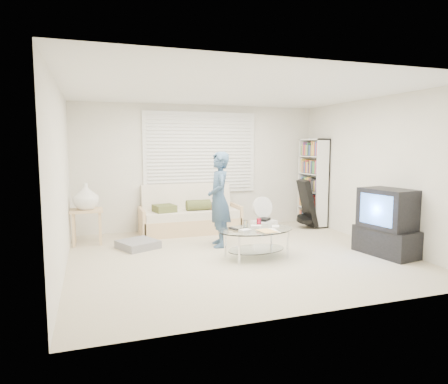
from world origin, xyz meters
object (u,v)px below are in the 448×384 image
object	(u,v)px
futon_sofa	(190,217)
coffee_table	(257,235)
tv_unit	(387,223)
bookshelf	(313,182)

from	to	relation	value
futon_sofa	coffee_table	bearing A→B (deg)	-75.41
futon_sofa	tv_unit	size ratio (longest dim) A/B	1.86
bookshelf	coffee_table	world-z (taller)	bookshelf
tv_unit	coffee_table	bearing A→B (deg)	166.12
tv_unit	coffee_table	world-z (taller)	tv_unit
bookshelf	tv_unit	distance (m)	2.45
futon_sofa	tv_unit	xyz separation A→B (m)	(2.51, -2.55, 0.19)
futon_sofa	coffee_table	distance (m)	2.13
futon_sofa	coffee_table	world-z (taller)	futon_sofa
futon_sofa	bookshelf	distance (m)	2.71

